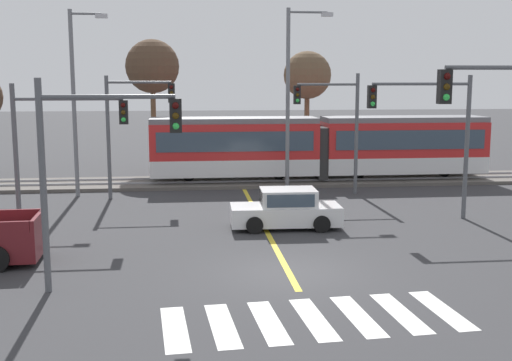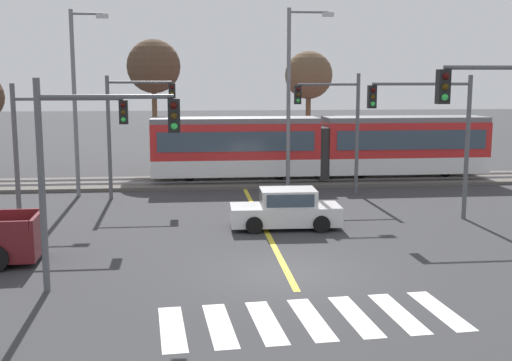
{
  "view_description": "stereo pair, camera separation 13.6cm",
  "coord_description": "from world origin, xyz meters",
  "px_view_note": "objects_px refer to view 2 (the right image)",
  "views": [
    {
      "loc": [
        -2.96,
        -18.05,
        5.67
      ],
      "look_at": [
        -0.16,
        7.48,
        1.6
      ],
      "focal_mm": 45.0,
      "sensor_mm": 36.0,
      "label": 1
    },
    {
      "loc": [
        -2.83,
        -18.07,
        5.67
      ],
      "look_at": [
        -0.16,
        7.48,
        1.6
      ],
      "focal_mm": 45.0,
      "sensor_mm": 36.0,
      "label": 2
    }
  ],
  "objects_px": {
    "street_lamp_centre": "(293,89)",
    "light_rail_tram": "(321,145)",
    "traffic_light_far_right": "(336,116)",
    "bare_tree_east": "(309,76)",
    "street_lamp_west": "(77,93)",
    "traffic_light_mid_left": "(57,134)",
    "traffic_light_near_left": "(90,153)",
    "bare_tree_west": "(154,67)",
    "sedan_crossing": "(286,210)",
    "traffic_light_mid_right": "(433,123)",
    "traffic_light_far_left": "(132,117)"
  },
  "relations": [
    {
      "from": "light_rail_tram",
      "to": "bare_tree_west",
      "type": "height_order",
      "value": "bare_tree_west"
    },
    {
      "from": "traffic_light_mid_right",
      "to": "bare_tree_east",
      "type": "bearing_deg",
      "value": 97.78
    },
    {
      "from": "street_lamp_centre",
      "to": "light_rail_tram",
      "type": "bearing_deg",
      "value": 53.0
    },
    {
      "from": "street_lamp_west",
      "to": "traffic_light_far_right",
      "type": "bearing_deg",
      "value": -3.19
    },
    {
      "from": "traffic_light_mid_right",
      "to": "traffic_light_near_left",
      "type": "height_order",
      "value": "traffic_light_mid_right"
    },
    {
      "from": "traffic_light_far_left",
      "to": "traffic_light_near_left",
      "type": "height_order",
      "value": "traffic_light_far_left"
    },
    {
      "from": "traffic_light_mid_right",
      "to": "bare_tree_west",
      "type": "distance_m",
      "value": 19.81
    },
    {
      "from": "bare_tree_east",
      "to": "sedan_crossing",
      "type": "bearing_deg",
      "value": -103.31
    },
    {
      "from": "bare_tree_west",
      "to": "bare_tree_east",
      "type": "relative_size",
      "value": 1.09
    },
    {
      "from": "light_rail_tram",
      "to": "bare_tree_east",
      "type": "xyz_separation_m",
      "value": [
        0.35,
        5.72,
        3.81
      ]
    },
    {
      "from": "street_lamp_west",
      "to": "bare_tree_east",
      "type": "height_order",
      "value": "street_lamp_west"
    },
    {
      "from": "traffic_light_far_right",
      "to": "sedan_crossing",
      "type": "bearing_deg",
      "value": -116.62
    },
    {
      "from": "traffic_light_mid_right",
      "to": "sedan_crossing",
      "type": "bearing_deg",
      "value": -171.74
    },
    {
      "from": "light_rail_tram",
      "to": "traffic_light_far_right",
      "type": "relative_size",
      "value": 3.11
    },
    {
      "from": "sedan_crossing",
      "to": "traffic_light_far_right",
      "type": "distance_m",
      "value": 8.52
    },
    {
      "from": "traffic_light_far_left",
      "to": "traffic_light_far_right",
      "type": "bearing_deg",
      "value": 1.07
    },
    {
      "from": "traffic_light_mid_left",
      "to": "bare_tree_east",
      "type": "bearing_deg",
      "value": 51.82
    },
    {
      "from": "light_rail_tram",
      "to": "street_lamp_west",
      "type": "distance_m",
      "value": 13.2
    },
    {
      "from": "traffic_light_mid_left",
      "to": "bare_tree_east",
      "type": "xyz_separation_m",
      "value": [
        12.48,
        15.87,
        2.23
      ]
    },
    {
      "from": "sedan_crossing",
      "to": "traffic_light_far_right",
      "type": "xyz_separation_m",
      "value": [
        3.55,
        7.08,
        3.16
      ]
    },
    {
      "from": "street_lamp_centre",
      "to": "traffic_light_mid_left",
      "type": "bearing_deg",
      "value": -143.55
    },
    {
      "from": "bare_tree_east",
      "to": "traffic_light_near_left",
      "type": "bearing_deg",
      "value": -113.57
    },
    {
      "from": "traffic_light_mid_right",
      "to": "street_lamp_centre",
      "type": "xyz_separation_m",
      "value": [
        -4.51,
        7.25,
        1.23
      ]
    },
    {
      "from": "street_lamp_centre",
      "to": "bare_tree_west",
      "type": "distance_m",
      "value": 11.24
    },
    {
      "from": "traffic_light_mid_left",
      "to": "bare_tree_east",
      "type": "distance_m",
      "value": 20.32
    },
    {
      "from": "traffic_light_far_left",
      "to": "traffic_light_far_right",
      "type": "relative_size",
      "value": 0.98
    },
    {
      "from": "light_rail_tram",
      "to": "traffic_light_mid_right",
      "type": "relative_size",
      "value": 3.17
    },
    {
      "from": "street_lamp_centre",
      "to": "bare_tree_west",
      "type": "relative_size",
      "value": 1.13
    },
    {
      "from": "sedan_crossing",
      "to": "traffic_light_near_left",
      "type": "xyz_separation_m",
      "value": [
        -6.24,
        -6.73,
        3.06
      ]
    },
    {
      "from": "traffic_light_far_right",
      "to": "street_lamp_centre",
      "type": "height_order",
      "value": "street_lamp_centre"
    },
    {
      "from": "light_rail_tram",
      "to": "traffic_light_mid_right",
      "type": "xyz_separation_m",
      "value": [
        2.49,
        -9.94,
        1.88
      ]
    },
    {
      "from": "sedan_crossing",
      "to": "traffic_light_mid_right",
      "type": "height_order",
      "value": "traffic_light_mid_right"
    },
    {
      "from": "bare_tree_west",
      "to": "bare_tree_east",
      "type": "height_order",
      "value": "bare_tree_west"
    },
    {
      "from": "traffic_light_far_left",
      "to": "sedan_crossing",
      "type": "bearing_deg",
      "value": -47.42
    },
    {
      "from": "traffic_light_mid_left",
      "to": "traffic_light_far_right",
      "type": "xyz_separation_m",
      "value": [
        12.11,
        6.41,
        0.23
      ]
    },
    {
      "from": "traffic_light_mid_left",
      "to": "traffic_light_far_left",
      "type": "bearing_deg",
      "value": 70.25
    },
    {
      "from": "traffic_light_far_right",
      "to": "bare_tree_east",
      "type": "height_order",
      "value": "bare_tree_east"
    },
    {
      "from": "sedan_crossing",
      "to": "bare_tree_east",
      "type": "xyz_separation_m",
      "value": [
        3.91,
        16.54,
        5.16
      ]
    },
    {
      "from": "street_lamp_west",
      "to": "bare_tree_west",
      "type": "bearing_deg",
      "value": 70.2
    },
    {
      "from": "street_lamp_centre",
      "to": "bare_tree_east",
      "type": "height_order",
      "value": "street_lamp_centre"
    },
    {
      "from": "traffic_light_mid_right",
      "to": "bare_tree_east",
      "type": "height_order",
      "value": "bare_tree_east"
    },
    {
      "from": "light_rail_tram",
      "to": "bare_tree_east",
      "type": "height_order",
      "value": "bare_tree_east"
    },
    {
      "from": "street_lamp_west",
      "to": "bare_tree_west",
      "type": "relative_size",
      "value": 1.1
    },
    {
      "from": "traffic_light_mid_left",
      "to": "traffic_light_mid_right",
      "type": "height_order",
      "value": "traffic_light_mid_right"
    },
    {
      "from": "traffic_light_mid_right",
      "to": "traffic_light_far_right",
      "type": "height_order",
      "value": "traffic_light_far_right"
    },
    {
      "from": "traffic_light_mid_left",
      "to": "street_lamp_west",
      "type": "relative_size",
      "value": 0.62
    },
    {
      "from": "street_lamp_west",
      "to": "bare_tree_east",
      "type": "relative_size",
      "value": 1.2
    },
    {
      "from": "traffic_light_near_left",
      "to": "bare_tree_west",
      "type": "distance_m",
      "value": 23.47
    },
    {
      "from": "street_lamp_centre",
      "to": "traffic_light_far_left",
      "type": "bearing_deg",
      "value": -171.04
    },
    {
      "from": "traffic_light_mid_right",
      "to": "traffic_light_near_left",
      "type": "bearing_deg",
      "value": -148.24
    }
  ]
}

